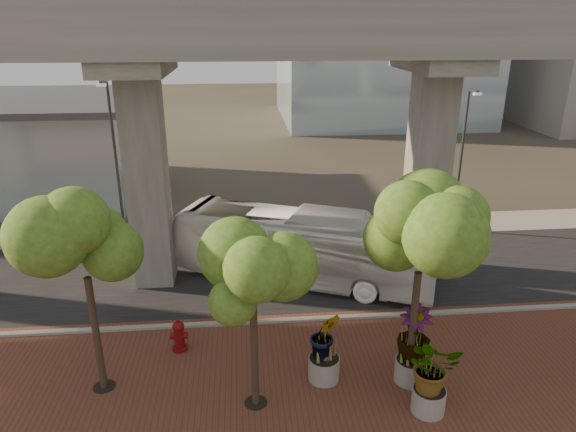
{
  "coord_description": "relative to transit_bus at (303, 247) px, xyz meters",
  "views": [
    {
      "loc": [
        -2.05,
        -18.95,
        10.88
      ],
      "look_at": [
        -0.25,
        0.5,
        3.45
      ],
      "focal_mm": 32.0,
      "sensor_mm": 36.0,
      "label": 1
    }
  ],
  "objects": [
    {
      "name": "ground",
      "position": [
        -0.48,
        -1.46,
        -1.6
      ],
      "size": [
        160.0,
        160.0,
        0.0
      ],
      "primitive_type": "plane",
      "color": "#353126",
      "rests_on": "ground"
    },
    {
      "name": "asphalt_road",
      "position": [
        -0.48,
        0.54,
        -1.58
      ],
      "size": [
        90.0,
        8.0,
        0.04
      ],
      "primitive_type": "cube",
      "color": "black",
      "rests_on": "ground"
    },
    {
      "name": "curb_strip",
      "position": [
        -0.48,
        -3.46,
        -1.52
      ],
      "size": [
        70.0,
        0.25,
        0.16
      ],
      "primitive_type": "cube",
      "color": "gray",
      "rests_on": "ground"
    },
    {
      "name": "far_sidewalk",
      "position": [
        -0.48,
        6.04,
        -1.57
      ],
      "size": [
        90.0,
        3.0,
        0.06
      ],
      "primitive_type": "cube",
      "color": "gray",
      "rests_on": "ground"
    },
    {
      "name": "transit_viaduct",
      "position": [
        -0.48,
        0.54,
        5.69
      ],
      "size": [
        72.0,
        5.6,
        12.4
      ],
      "color": "#9B978D",
      "rests_on": "ground"
    },
    {
      "name": "transit_bus",
      "position": [
        0.0,
        0.0,
        0.0
      ],
      "size": [
        11.61,
        7.02,
        3.2
      ],
      "primitive_type": "imported",
      "rotation": [
        0.0,
        0.0,
        1.16
      ],
      "color": "white",
      "rests_on": "ground"
    },
    {
      "name": "fire_hydrant",
      "position": [
        -4.92,
        -4.9,
        -0.97
      ],
      "size": [
        0.59,
        0.53,
        1.19
      ],
      "color": "maroon",
      "rests_on": "ground"
    },
    {
      "name": "planter_front",
      "position": [
        2.71,
        -8.66,
        -0.08
      ],
      "size": [
        2.19,
        2.19,
        2.4
      ],
      "color": "#9F998F",
      "rests_on": "ground"
    },
    {
      "name": "planter_right",
      "position": [
        2.61,
        -7.28,
        0.07
      ],
      "size": [
        2.48,
        2.48,
        2.65
      ],
      "color": "#B0AB9F",
      "rests_on": "ground"
    },
    {
      "name": "planter_left",
      "position": [
        -0.13,
        -6.92,
        -0.04
      ],
      "size": [
        2.24,
        2.24,
        2.47
      ],
      "color": "gray",
      "rests_on": "ground"
    },
    {
      "name": "street_tree_far_west",
      "position": [
        -7.11,
        -6.69,
        3.35
      ],
      "size": [
        3.52,
        3.52,
        6.52
      ],
      "color": "#423326",
      "rests_on": "ground"
    },
    {
      "name": "street_tree_near_west",
      "position": [
        -2.35,
        -7.85,
        2.84
      ],
      "size": [
        3.1,
        3.1,
        5.82
      ],
      "color": "#423326",
      "rests_on": "ground"
    },
    {
      "name": "street_tree_near_east",
      "position": [
        2.5,
        -7.4,
        3.63
      ],
      "size": [
        4.23,
        4.23,
        7.12
      ],
      "color": "#423326",
      "rests_on": "ground"
    },
    {
      "name": "streetlamp_west",
      "position": [
        -8.82,
        5.15,
        3.25
      ],
      "size": [
        0.41,
        1.2,
        8.3
      ],
      "color": "#313237",
      "rests_on": "ground"
    },
    {
      "name": "streetlamp_east",
      "position": [
        8.97,
        4.84,
        2.9
      ],
      "size": [
        0.38,
        1.12,
        7.71
      ],
      "color": "#323337",
      "rests_on": "ground"
    }
  ]
}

